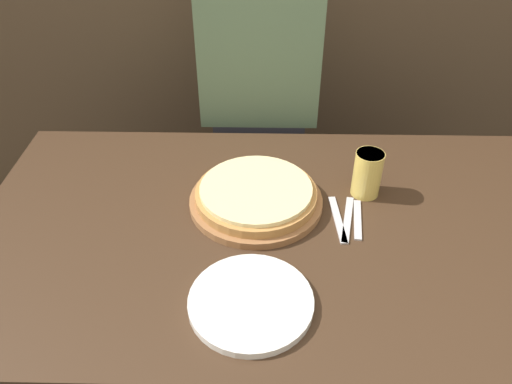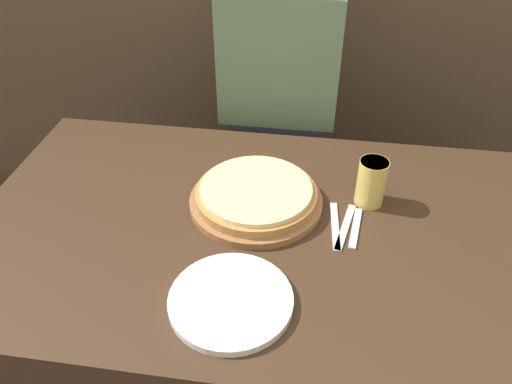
{
  "view_description": "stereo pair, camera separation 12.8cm",
  "coord_description": "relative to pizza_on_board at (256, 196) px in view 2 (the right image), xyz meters",
  "views": [
    {
      "loc": [
        -0.05,
        -0.93,
        1.57
      ],
      "look_at": [
        -0.08,
        0.08,
        0.79
      ],
      "focal_mm": 35.0,
      "sensor_mm": 36.0,
      "label": 1
    },
    {
      "loc": [
        0.07,
        -0.92,
        1.57
      ],
      "look_at": [
        -0.08,
        0.08,
        0.79
      ],
      "focal_mm": 35.0,
      "sensor_mm": 36.0,
      "label": 2
    }
  ],
  "objects": [
    {
      "name": "fork",
      "position": [
        0.21,
        -0.06,
        -0.02
      ],
      "size": [
        0.03,
        0.18,
        0.0
      ],
      "color": "silver",
      "rests_on": "dining_table"
    },
    {
      "name": "spoon",
      "position": [
        0.26,
        -0.06,
        -0.02
      ],
      "size": [
        0.04,
        0.15,
        0.0
      ],
      "color": "silver",
      "rests_on": "dining_table"
    },
    {
      "name": "pizza_on_board",
      "position": [
        0.0,
        0.0,
        0.0
      ],
      "size": [
        0.35,
        0.35,
        0.06
      ],
      "color": "#99663D",
      "rests_on": "dining_table"
    },
    {
      "name": "dining_table",
      "position": [
        0.08,
        -0.08,
        -0.4
      ],
      "size": [
        1.56,
        0.88,
        0.75
      ],
      "color": "#3D2819",
      "rests_on": "ground_plane"
    },
    {
      "name": "beer_glass",
      "position": [
        0.29,
        0.05,
        0.04
      ],
      "size": [
        0.07,
        0.07,
        0.13
      ],
      "color": "#E5C65B",
      "rests_on": "dining_table"
    },
    {
      "name": "diner_person",
      "position": [
        0.0,
        0.53,
        -0.11
      ],
      "size": [
        0.38,
        0.2,
        1.35
      ],
      "color": "#33333D",
      "rests_on": "ground_plane"
    },
    {
      "name": "dinner_knife",
      "position": [
        0.23,
        -0.06,
        -0.02
      ],
      "size": [
        0.05,
        0.18,
        0.0
      ],
      "color": "silver",
      "rests_on": "dining_table"
    },
    {
      "name": "dinner_plate",
      "position": [
        -0.0,
        -0.33,
        -0.02
      ],
      "size": [
        0.26,
        0.26,
        0.02
      ],
      "color": "white",
      "rests_on": "dining_table"
    }
  ]
}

